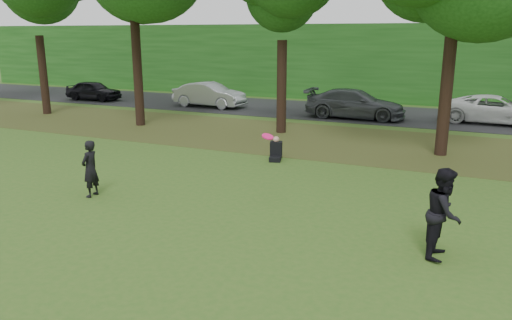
# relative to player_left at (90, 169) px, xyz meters

# --- Properties ---
(ground) EXTENTS (120.00, 120.00, 0.00)m
(ground) POSITION_rel_player_left_xyz_m (4.49, -3.20, -0.79)
(ground) COLOR #325A1C
(ground) RESTS_ON ground
(leaf_litter) EXTENTS (60.00, 7.00, 0.01)m
(leaf_litter) POSITION_rel_player_left_xyz_m (4.49, 9.80, -0.79)
(leaf_litter) COLOR #48381A
(leaf_litter) RESTS_ON ground
(street) EXTENTS (70.00, 7.00, 0.02)m
(street) POSITION_rel_player_left_xyz_m (4.49, 17.80, -0.78)
(street) COLOR black
(street) RESTS_ON ground
(far_hedge) EXTENTS (70.00, 3.00, 5.00)m
(far_hedge) POSITION_rel_player_left_xyz_m (4.49, 23.80, 1.71)
(far_hedge) COLOR #1B4B15
(far_hedge) RESTS_ON ground
(player_left) EXTENTS (0.42, 0.60, 1.59)m
(player_left) POSITION_rel_player_left_xyz_m (0.00, 0.00, 0.00)
(player_left) COLOR black
(player_left) RESTS_ON ground
(player_right) EXTENTS (0.78, 0.96, 1.86)m
(player_right) POSITION_rel_player_left_xyz_m (9.18, -0.13, 0.14)
(player_right) COLOR black
(player_right) RESTS_ON ground
(parked_cars) EXTENTS (39.45, 3.63, 1.51)m
(parked_cars) POSITION_rel_player_left_xyz_m (3.80, 16.50, -0.07)
(parked_cars) COLOR black
(parked_cars) RESTS_ON street
(frisbee) EXTENTS (0.32, 0.34, 0.15)m
(frisbee) POSITION_rel_player_left_xyz_m (5.29, 0.02, 1.34)
(frisbee) COLOR #FF1570
(frisbee) RESTS_ON ground
(seated_person) EXTENTS (0.59, 0.81, 0.83)m
(seated_person) POSITION_rel_player_left_xyz_m (3.13, 5.95, -0.48)
(seated_person) COLOR black
(seated_person) RESTS_ON ground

